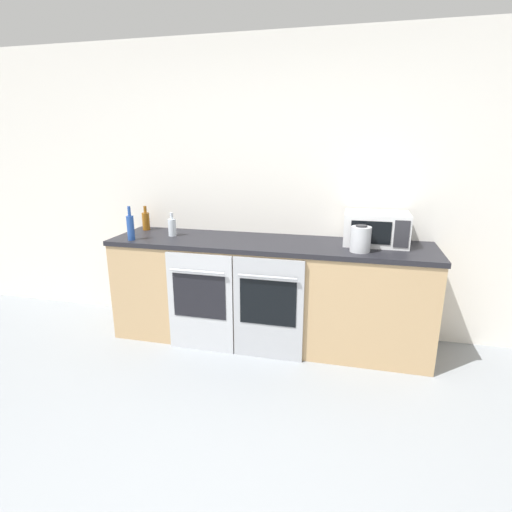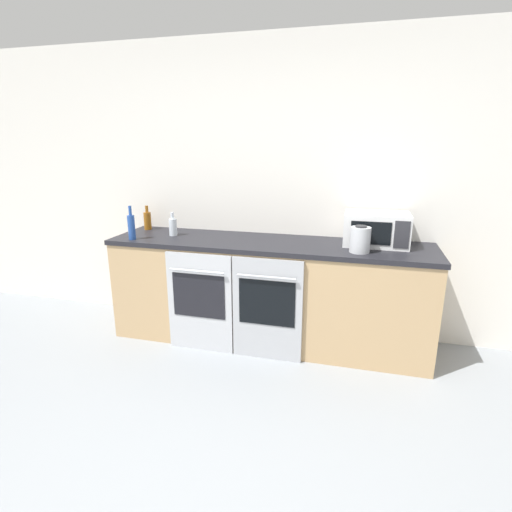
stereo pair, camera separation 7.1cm
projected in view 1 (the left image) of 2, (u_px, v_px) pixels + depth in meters
wall_back at (277, 190)px, 3.60m from camera, size 10.00×0.06×2.60m
counter_back at (268, 291)px, 3.51m from camera, size 2.74×0.66×0.91m
oven_left at (200, 303)px, 3.32m from camera, size 0.57×0.06×0.85m
oven_right at (268, 309)px, 3.18m from camera, size 0.57×0.06×0.85m
microwave at (376, 228)px, 3.26m from camera, size 0.51×0.35×0.26m
bottle_amber at (146, 221)px, 3.81m from camera, size 0.07×0.07×0.23m
bottle_blue at (131, 227)px, 3.40m from camera, size 0.06×0.06×0.29m
bottle_clear at (172, 227)px, 3.56m from camera, size 0.07×0.07×0.21m
kettle at (361, 239)px, 3.04m from camera, size 0.15×0.15×0.21m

